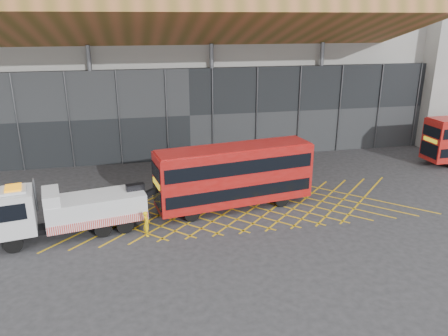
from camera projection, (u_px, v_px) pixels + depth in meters
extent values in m
plane|color=#2A2A2D|center=(184.00, 213.00, 28.35)|extent=(120.00, 120.00, 0.00)
cube|color=gold|center=(108.00, 220.00, 27.42)|extent=(7.16, 7.16, 0.01)
cube|color=gold|center=(108.00, 220.00, 27.42)|extent=(7.16, 7.16, 0.01)
cube|color=gold|center=(133.00, 217.00, 27.73)|extent=(7.16, 7.16, 0.01)
cube|color=gold|center=(133.00, 217.00, 27.73)|extent=(7.16, 7.16, 0.01)
cube|color=gold|center=(159.00, 215.00, 28.04)|extent=(7.16, 7.16, 0.01)
cube|color=gold|center=(159.00, 215.00, 28.04)|extent=(7.16, 7.16, 0.01)
cube|color=gold|center=(184.00, 213.00, 28.35)|extent=(7.16, 7.16, 0.01)
cube|color=gold|center=(184.00, 213.00, 28.35)|extent=(7.16, 7.16, 0.01)
cube|color=gold|center=(208.00, 211.00, 28.66)|extent=(7.16, 7.16, 0.01)
cube|color=gold|center=(208.00, 211.00, 28.66)|extent=(7.16, 7.16, 0.01)
cube|color=gold|center=(232.00, 209.00, 28.97)|extent=(7.16, 7.16, 0.01)
cube|color=gold|center=(232.00, 209.00, 28.97)|extent=(7.16, 7.16, 0.01)
cube|color=gold|center=(255.00, 207.00, 29.27)|extent=(7.16, 7.16, 0.01)
cube|color=gold|center=(255.00, 207.00, 29.27)|extent=(7.16, 7.16, 0.01)
cube|color=gold|center=(278.00, 205.00, 29.58)|extent=(7.16, 7.16, 0.01)
cube|color=gold|center=(278.00, 205.00, 29.58)|extent=(7.16, 7.16, 0.01)
cube|color=gold|center=(300.00, 203.00, 29.89)|extent=(7.16, 7.16, 0.01)
cube|color=gold|center=(300.00, 203.00, 29.89)|extent=(7.16, 7.16, 0.01)
cube|color=gold|center=(322.00, 201.00, 30.20)|extent=(7.16, 7.16, 0.01)
cube|color=gold|center=(322.00, 201.00, 30.20)|extent=(7.16, 7.16, 0.01)
cube|color=gold|center=(343.00, 199.00, 30.51)|extent=(7.16, 7.16, 0.01)
cube|color=gold|center=(343.00, 199.00, 30.51)|extent=(7.16, 7.16, 0.01)
cube|color=gold|center=(364.00, 198.00, 30.82)|extent=(7.16, 7.16, 0.01)
cube|color=gold|center=(364.00, 198.00, 30.82)|extent=(7.16, 7.16, 0.01)
cube|color=gray|center=(178.00, 50.00, 43.41)|extent=(55.00, 14.00, 18.00)
cube|color=black|center=(189.00, 115.00, 38.27)|extent=(55.00, 0.80, 8.00)
cube|color=olive|center=(166.00, 26.00, 32.03)|extent=(40.00, 11.93, 4.07)
cylinder|color=#595B60|center=(94.00, 107.00, 36.22)|extent=(0.36, 0.36, 10.00)
cylinder|color=#595B60|center=(212.00, 103.00, 38.15)|extent=(0.36, 0.36, 10.00)
cylinder|color=#595B60|center=(319.00, 99.00, 40.07)|extent=(0.36, 0.36, 10.00)
cube|color=black|center=(75.00, 224.00, 25.45)|extent=(8.65, 2.48, 0.32)
cube|color=white|center=(13.00, 212.00, 23.91)|extent=(2.56, 2.63, 2.36)
cube|color=orange|center=(13.00, 188.00, 23.52)|extent=(1.00, 1.22, 0.11)
cube|color=white|center=(96.00, 207.00, 25.63)|extent=(5.96, 3.27, 1.45)
cube|color=red|center=(99.00, 224.00, 24.79)|extent=(5.55, 1.09, 0.50)
cube|color=white|center=(51.00, 196.00, 24.44)|extent=(1.29, 2.31, 0.64)
cube|color=black|center=(135.00, 188.00, 26.20)|extent=(1.16, 0.65, 0.45)
cube|color=black|center=(150.00, 193.00, 26.67)|extent=(2.01, 0.68, 0.98)
cylinder|color=black|center=(13.00, 244.00, 23.48)|extent=(1.04, 0.50, 1.00)
cylinder|color=black|center=(15.00, 229.00, 25.15)|extent=(1.04, 0.50, 1.00)
cylinder|color=black|center=(125.00, 225.00, 25.64)|extent=(1.04, 0.50, 1.00)
cylinder|color=black|center=(120.00, 212.00, 27.31)|extent=(1.04, 0.50, 1.00)
cylinder|color=#595B60|center=(35.00, 194.00, 24.97)|extent=(0.13, 0.13, 2.00)
cube|color=#9E0F0C|center=(235.00, 175.00, 28.56)|extent=(10.60, 4.05, 3.65)
cube|color=black|center=(234.00, 187.00, 28.84)|extent=(10.20, 4.04, 0.80)
cube|color=black|center=(235.00, 162.00, 28.29)|extent=(10.20, 4.04, 0.89)
cube|color=black|center=(157.00, 197.00, 27.05)|extent=(0.40, 2.09, 1.22)
cube|color=black|center=(156.00, 172.00, 26.52)|extent=(0.40, 2.09, 0.89)
cube|color=yellow|center=(156.00, 184.00, 26.76)|extent=(0.33, 1.67, 0.33)
cube|color=#9E0F0C|center=(235.00, 147.00, 27.96)|extent=(10.36, 3.83, 0.11)
cylinder|color=black|center=(192.00, 214.00, 27.10)|extent=(1.01, 0.44, 0.98)
cylinder|color=black|center=(183.00, 201.00, 28.96)|extent=(1.01, 0.44, 0.98)
cylinder|color=black|center=(282.00, 200.00, 29.25)|extent=(1.01, 0.44, 0.98)
cylinder|color=black|center=(268.00, 189.00, 31.10)|extent=(1.01, 0.44, 0.98)
cube|color=black|center=(429.00, 150.00, 36.97)|extent=(0.14, 2.03, 1.18)
cube|color=black|center=(432.00, 132.00, 36.46)|extent=(0.14, 2.03, 0.86)
cube|color=yellow|center=(430.00, 140.00, 36.69)|extent=(0.12, 1.62, 0.32)
cylinder|color=black|center=(437.00, 156.00, 38.63)|extent=(0.95, 0.31, 0.94)
imported|color=yellow|center=(146.00, 223.00, 25.22)|extent=(0.43, 0.59, 1.53)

